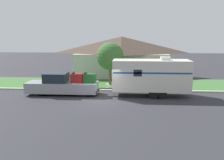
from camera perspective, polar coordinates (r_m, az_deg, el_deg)
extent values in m
plane|color=#2D2D33|center=(20.72, -1.70, -4.73)|extent=(120.00, 120.00, 0.00)
cube|color=beige|center=(24.33, -0.83, -2.33)|extent=(80.00, 0.30, 0.14)
cube|color=#3D6B33|center=(27.91, -0.20, -0.85)|extent=(80.00, 7.00, 0.03)
cube|color=#B2B2A8|center=(33.55, 2.16, 3.59)|extent=(11.90, 6.46, 3.04)
pyramid|color=#4C3D33|center=(33.36, 2.19, 8.04)|extent=(12.86, 6.98, 2.17)
cube|color=#4C3828|center=(30.44, 1.96, 2.03)|extent=(1.00, 0.06, 2.10)
cylinder|color=black|center=(23.11, -17.02, -2.55)|extent=(0.84, 0.28, 0.84)
cylinder|color=black|center=(24.64, -15.64, -1.72)|extent=(0.84, 0.28, 0.84)
cylinder|color=black|center=(21.96, -6.66, -2.82)|extent=(0.84, 0.28, 0.84)
cylinder|color=black|center=(23.57, -5.92, -1.92)|extent=(0.84, 0.28, 0.84)
cube|color=gray|center=(23.52, -14.21, -1.53)|extent=(3.92, 2.03, 0.92)
cube|color=#19232D|center=(23.15, -12.64, 0.57)|extent=(2.04, 1.87, 0.83)
cube|color=gray|center=(22.73, -6.51, -1.68)|extent=(2.48, 2.03, 0.92)
cube|color=#333333|center=(22.60, -3.25, -2.58)|extent=(0.12, 1.83, 0.20)
cube|color=maroon|center=(22.67, -7.91, 0.48)|extent=(1.14, 0.85, 0.80)
cube|color=black|center=(22.68, -8.85, 1.68)|extent=(0.10, 0.94, 0.08)
cube|color=#194C1E|center=(22.47, -5.19, 0.45)|extent=(1.14, 0.85, 0.80)
cube|color=black|center=(22.46, -6.13, 1.66)|extent=(0.10, 0.94, 0.08)
cylinder|color=black|center=(21.49, 9.37, -3.32)|extent=(0.73, 0.22, 0.73)
cylinder|color=black|center=(23.54, 8.90, -2.15)|extent=(0.73, 0.22, 0.73)
cylinder|color=black|center=(21.58, 11.49, -3.33)|extent=(0.73, 0.22, 0.73)
cylinder|color=black|center=(23.62, 10.84, -2.16)|extent=(0.73, 0.22, 0.73)
cube|color=beige|center=(22.22, 8.89, 1.15)|extent=(6.68, 2.38, 2.64)
cube|color=navy|center=(20.99, 9.19, 1.54)|extent=(6.55, 0.01, 0.14)
cube|color=#383838|center=(22.46, -1.26, -1.93)|extent=(1.19, 0.12, 0.10)
cylinder|color=silver|center=(22.40, -1.11, -1.36)|extent=(0.28, 0.28, 0.36)
cube|color=silver|center=(22.18, 12.10, 4.84)|extent=(0.80, 0.68, 0.28)
cube|color=#19232D|center=(20.91, 5.90, 1.59)|extent=(0.70, 0.01, 0.56)
cylinder|color=brown|center=(24.85, 7.51, -1.02)|extent=(0.09, 0.09, 1.11)
cube|color=silver|center=(24.73, 7.55, 0.49)|extent=(0.48, 0.20, 0.22)
cylinder|color=brown|center=(27.27, -0.44, 1.03)|extent=(0.24, 0.24, 2.03)
sphere|color=#38662D|center=(27.02, -0.45, 5.48)|extent=(2.96, 2.96, 2.96)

